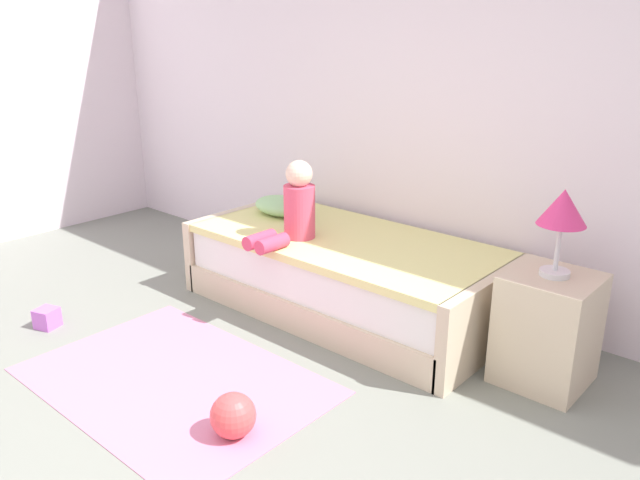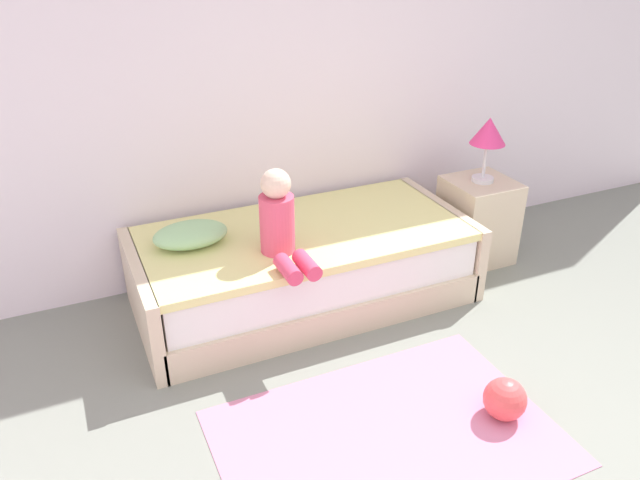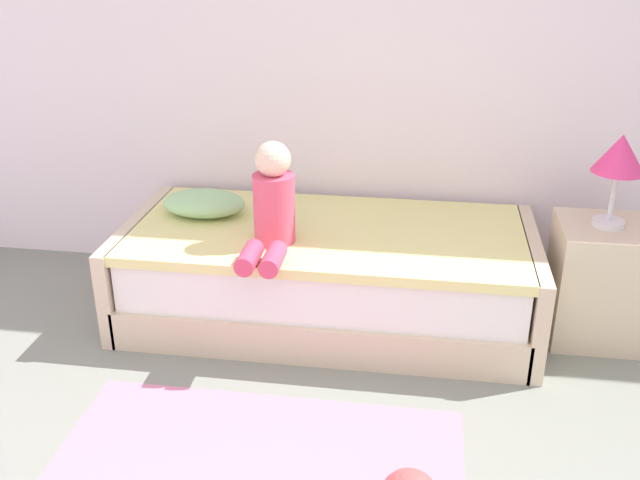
{
  "view_description": "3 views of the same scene",
  "coord_description": "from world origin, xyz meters",
  "px_view_note": "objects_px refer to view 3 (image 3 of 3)",
  "views": [
    {
      "loc": [
        1.96,
        -1.0,
        1.81
      ],
      "look_at": [
        -0.46,
        1.75,
        0.55
      ],
      "focal_mm": 35.5,
      "sensor_mm": 36.0,
      "label": 1
    },
    {
      "loc": [
        -1.77,
        -1.16,
        2.21
      ],
      "look_at": [
        -0.46,
        1.75,
        0.55
      ],
      "focal_mm": 34.68,
      "sensor_mm": 36.0,
      "label": 2
    },
    {
      "loc": [
        0.0,
        -1.33,
        1.94
      ],
      "look_at": [
        -0.46,
        1.75,
        0.55
      ],
      "focal_mm": 40.38,
      "sensor_mm": 36.0,
      "label": 3
    }
  ],
  "objects_px": {
    "table_lamp": "(619,158)",
    "pillow": "(204,203)",
    "bed": "(327,274)",
    "child_figure": "(271,205)",
    "nightstand": "(597,282)"
  },
  "relations": [
    {
      "from": "bed",
      "to": "child_figure",
      "type": "relative_size",
      "value": 4.14
    },
    {
      "from": "table_lamp",
      "to": "pillow",
      "type": "distance_m",
      "value": 2.06
    },
    {
      "from": "table_lamp",
      "to": "pillow",
      "type": "xyz_separation_m",
      "value": [
        -2.03,
        0.09,
        -0.37
      ]
    },
    {
      "from": "bed",
      "to": "child_figure",
      "type": "xyz_separation_m",
      "value": [
        -0.24,
        -0.23,
        0.46
      ]
    },
    {
      "from": "bed",
      "to": "table_lamp",
      "type": "distance_m",
      "value": 1.52
    },
    {
      "from": "nightstand",
      "to": "child_figure",
      "type": "xyz_separation_m",
      "value": [
        -1.59,
        -0.24,
        0.4
      ]
    },
    {
      "from": "nightstand",
      "to": "child_figure",
      "type": "bearing_deg",
      "value": -171.48
    },
    {
      "from": "bed",
      "to": "table_lamp",
      "type": "xyz_separation_m",
      "value": [
        1.35,
        0.01,
        0.69
      ]
    },
    {
      "from": "nightstand",
      "to": "pillow",
      "type": "distance_m",
      "value": 2.05
    },
    {
      "from": "bed",
      "to": "child_figure",
      "type": "bearing_deg",
      "value": -135.95
    },
    {
      "from": "bed",
      "to": "child_figure",
      "type": "distance_m",
      "value": 0.56
    },
    {
      "from": "child_figure",
      "to": "bed",
      "type": "bearing_deg",
      "value": 44.05
    },
    {
      "from": "bed",
      "to": "pillow",
      "type": "height_order",
      "value": "pillow"
    },
    {
      "from": "nightstand",
      "to": "pillow",
      "type": "height_order",
      "value": "pillow"
    },
    {
      "from": "bed",
      "to": "pillow",
      "type": "relative_size",
      "value": 4.8
    }
  ]
}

